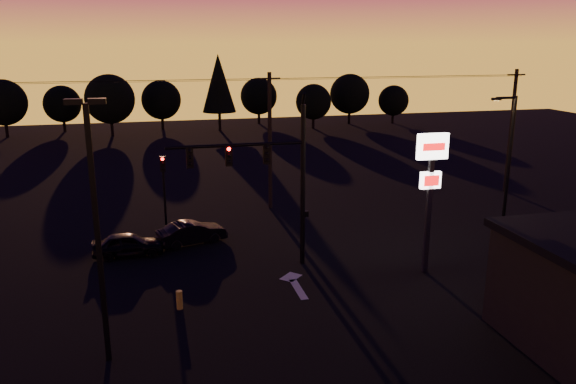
# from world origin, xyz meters

# --- Properties ---
(ground) EXTENTS (120.00, 120.00, 0.00)m
(ground) POSITION_xyz_m (0.00, 0.00, 0.00)
(ground) COLOR black
(ground) RESTS_ON ground
(lane_arrow) EXTENTS (1.20, 3.10, 0.01)m
(lane_arrow) POSITION_xyz_m (0.50, 1.67, 0.01)
(lane_arrow) COLOR beige
(lane_arrow) RESTS_ON ground
(traffic_signal_mast) EXTENTS (6.79, 0.52, 8.58)m
(traffic_signal_mast) POSITION_xyz_m (-0.10, 3.99, 4.94)
(traffic_signal_mast) COLOR black
(traffic_signal_mast) RESTS_ON ground
(secondary_signal) EXTENTS (0.30, 0.31, 4.35)m
(secondary_signal) POSITION_xyz_m (-5.00, 11.49, 2.86)
(secondary_signal) COLOR black
(secondary_signal) RESTS_ON ground
(parking_lot_light) EXTENTS (1.25, 0.30, 9.14)m
(parking_lot_light) POSITION_xyz_m (-7.50, -3.00, 5.27)
(parking_lot_light) COLOR black
(parking_lot_light) RESTS_ON ground
(pylon_sign) EXTENTS (1.50, 0.28, 6.80)m
(pylon_sign) POSITION_xyz_m (7.00, 1.50, 4.91)
(pylon_sign) COLOR black
(pylon_sign) RESTS_ON ground
(streetlight) EXTENTS (1.55, 0.35, 8.00)m
(streetlight) POSITION_xyz_m (13.91, 5.50, 4.42)
(streetlight) COLOR black
(streetlight) RESTS_ON ground
(utility_pole_1) EXTENTS (1.40, 0.26, 9.00)m
(utility_pole_1) POSITION_xyz_m (2.00, 14.00, 4.59)
(utility_pole_1) COLOR black
(utility_pole_1) RESTS_ON ground
(utility_pole_2) EXTENTS (1.40, 0.26, 9.00)m
(utility_pole_2) POSITION_xyz_m (20.00, 14.00, 4.59)
(utility_pole_2) COLOR black
(utility_pole_2) RESTS_ON ground
(power_wires) EXTENTS (36.00, 1.22, 0.07)m
(power_wires) POSITION_xyz_m (2.00, 14.00, 8.57)
(power_wires) COLOR black
(power_wires) RESTS_ON ground
(bollard) EXTENTS (0.27, 0.27, 0.81)m
(bollard) POSITION_xyz_m (-4.84, 0.34, 0.40)
(bollard) COLOR gold
(bollard) RESTS_ON ground
(tree_0) EXTENTS (5.36, 5.36, 6.74)m
(tree_0) POSITION_xyz_m (-22.00, 50.00, 4.06)
(tree_0) COLOR black
(tree_0) RESTS_ON ground
(tree_1) EXTENTS (4.54, 4.54, 5.71)m
(tree_1) POSITION_xyz_m (-16.00, 53.00, 3.43)
(tree_1) COLOR black
(tree_1) RESTS_ON ground
(tree_2) EXTENTS (5.77, 5.78, 7.26)m
(tree_2) POSITION_xyz_m (-10.00, 48.00, 4.37)
(tree_2) COLOR black
(tree_2) RESTS_ON ground
(tree_3) EXTENTS (4.95, 4.95, 6.22)m
(tree_3) POSITION_xyz_m (-4.00, 52.00, 3.75)
(tree_3) COLOR black
(tree_3) RESTS_ON ground
(tree_4) EXTENTS (4.18, 4.18, 9.50)m
(tree_4) POSITION_xyz_m (3.00, 49.00, 5.93)
(tree_4) COLOR black
(tree_4) RESTS_ON ground
(tree_5) EXTENTS (4.95, 4.95, 6.22)m
(tree_5) POSITION_xyz_m (9.00, 54.00, 3.75)
(tree_5) COLOR black
(tree_5) RESTS_ON ground
(tree_6) EXTENTS (4.54, 4.54, 5.71)m
(tree_6) POSITION_xyz_m (15.00, 48.00, 3.43)
(tree_6) COLOR black
(tree_6) RESTS_ON ground
(tree_7) EXTENTS (5.36, 5.36, 6.74)m
(tree_7) POSITION_xyz_m (21.00, 51.00, 4.06)
(tree_7) COLOR black
(tree_7) RESTS_ON ground
(tree_8) EXTENTS (4.12, 4.12, 5.19)m
(tree_8) POSITION_xyz_m (27.00, 50.00, 3.12)
(tree_8) COLOR black
(tree_8) RESTS_ON ground
(car_left) EXTENTS (3.67, 1.52, 1.24)m
(car_left) POSITION_xyz_m (-7.07, 7.16, 0.62)
(car_left) COLOR black
(car_left) RESTS_ON ground
(car_mid) EXTENTS (4.03, 2.41, 1.26)m
(car_mid) POSITION_xyz_m (-3.69, 8.24, 0.63)
(car_mid) COLOR black
(car_mid) RESTS_ON ground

